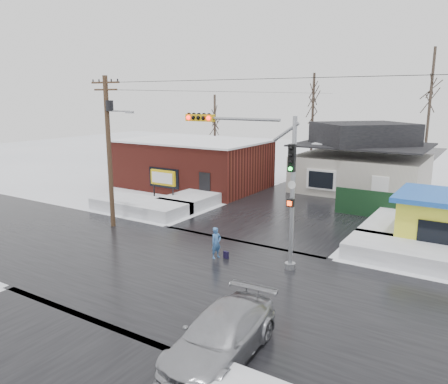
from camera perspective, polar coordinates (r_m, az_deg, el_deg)
The scene contains 20 objects.
ground at distance 20.24m, azimuth -5.55°, elevation -10.42°, with size 120.00×120.00×0.00m, color white.
road_ns at distance 20.23m, azimuth -5.55°, elevation -10.39°, with size 10.00×120.00×0.02m, color black.
road_ew at distance 20.23m, azimuth -5.55°, elevation -10.39°, with size 120.00×10.00×0.02m, color black.
snowbank_nw at distance 30.76m, azimuth -10.88°, elevation -1.80°, with size 7.00×3.00×0.80m, color white.
snowbank_ne at distance 23.05m, azimuth 24.34°, elevation -7.55°, with size 7.00×3.00×0.80m, color white.
snowbank_nside_w at distance 33.32m, azimuth -2.49°, elevation -0.50°, with size 3.00×8.00×0.80m, color white.
snowbank_nside_e at distance 28.06m, azimuth 21.80°, elevation -3.86°, with size 3.00×8.00×0.80m, color white.
traffic_signal at distance 20.12m, azimuth 4.89°, elevation 2.94°, with size 6.05×0.68×7.00m.
utility_pole at distance 26.76m, azimuth -14.73°, elevation 6.17°, with size 3.15×0.44×9.00m.
brick_building at distance 38.49m, azimuth -4.03°, elevation 3.77°, with size 12.20×8.20×4.12m.
marquee_sign at distance 32.26m, azimuth -7.98°, elevation 1.73°, with size 2.20×0.21×2.55m.
house at distance 38.24m, azimuth 17.54°, elevation 3.99°, with size 10.40×8.40×5.76m.
kiosk at distance 25.56m, azimuth 26.64°, elevation -3.37°, with size 4.60×4.60×2.88m.
fence at distance 29.93m, azimuth 21.66°, elevation -1.88°, with size 8.00×0.12×1.80m, color black.
tree_far_left at distance 43.54m, azimuth 11.61°, elevation 12.32°, with size 3.00×3.00×10.00m.
tree_far_mid at distance 43.07m, azimuth 25.58°, elevation 13.51°, with size 3.00×3.00×12.00m.
tree_far_west at distance 46.36m, azimuth -1.22°, elevation 10.58°, with size 3.00×3.00×8.00m.
pedestrian at distance 21.56m, azimuth -1.02°, elevation -6.69°, with size 0.57×0.37×1.56m, color #3E6DAE.
car at distance 13.92m, azimuth -0.37°, elevation -18.26°, with size 2.05×5.04×1.46m, color #A3A4AA.
shopping_bag at distance 21.69m, azimuth 0.26°, elevation -8.26°, with size 0.28×0.12×0.35m, color black.
Camera 1 is at (11.53, -14.67, 7.83)m, focal length 35.00 mm.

